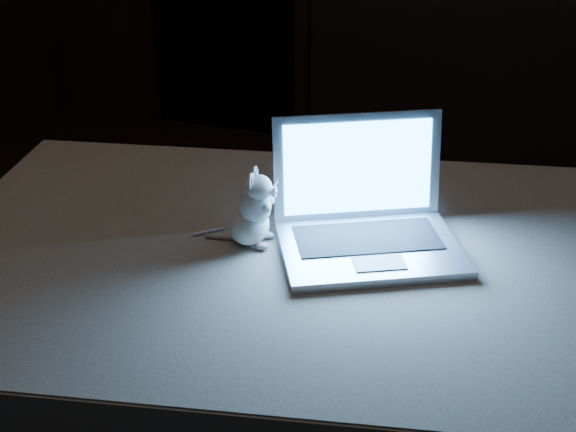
% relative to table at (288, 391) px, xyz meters
% --- Properties ---
extents(table, '(1.73, 1.29, 0.84)m').
position_rel_table_xyz_m(table, '(0.00, 0.00, 0.00)').
color(table, black).
rests_on(table, floor).
extents(tablecloth, '(1.91, 1.53, 0.11)m').
position_rel_table_xyz_m(tablecloth, '(0.00, 0.02, 0.37)').
color(tablecloth, '#C2B29E').
rests_on(tablecloth, table).
extents(laptop, '(0.52, 0.50, 0.28)m').
position_rel_table_xyz_m(laptop, '(0.19, 0.04, 0.56)').
color(laptop, silver).
rests_on(laptop, tablecloth).
extents(plush_mouse, '(0.18, 0.18, 0.18)m').
position_rel_table_xyz_m(plush_mouse, '(-0.09, -0.00, 0.52)').
color(plush_mouse, white).
rests_on(plush_mouse, tablecloth).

